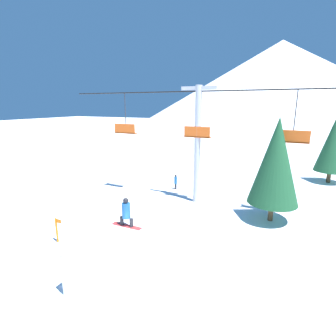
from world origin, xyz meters
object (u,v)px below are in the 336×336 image
snow_ramp (116,258)px  distant_skier (176,181)px  snowboarder (126,213)px  pine_tree_near (276,161)px  trail_marker (57,229)px

snow_ramp → distant_skier: snow_ramp is taller
snowboarder → pine_tree_near: pine_tree_near is taller
trail_marker → snowboarder: bearing=2.0°
snow_ramp → snowboarder: 1.84m
snow_ramp → snowboarder: snowboarder is taller
snow_ramp → distant_skier: 11.59m
pine_tree_near → snow_ramp: bearing=-121.6°
snow_ramp → pine_tree_near: bearing=58.4°
trail_marker → distant_skier: bearing=79.7°
snow_ramp → snowboarder: bearing=100.6°
pine_tree_near → trail_marker: (-9.46, -7.38, -2.93)m
trail_marker → distant_skier: 10.56m
pine_tree_near → trail_marker: bearing=-142.0°
snowboarder → distant_skier: 10.62m
pine_tree_near → trail_marker: 12.36m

